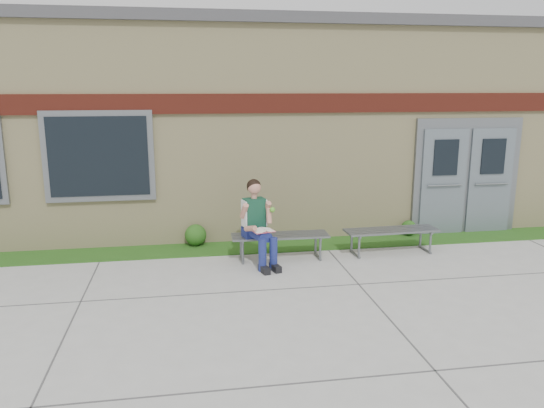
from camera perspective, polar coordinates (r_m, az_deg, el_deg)
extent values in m
plane|color=#9E9E99|center=(7.44, 3.11, -10.47)|extent=(80.00, 80.00, 0.00)
cube|color=#1B4612|center=(9.84, -0.15, -4.55)|extent=(16.00, 0.80, 0.02)
cube|color=beige|center=(12.80, -2.63, 8.51)|extent=(16.00, 6.00, 4.00)
cube|color=#3F3F42|center=(12.82, -2.72, 17.92)|extent=(16.20, 6.20, 0.20)
cube|color=maroon|center=(9.77, -0.52, 10.77)|extent=(16.00, 0.06, 0.35)
cube|color=slate|center=(9.83, -18.11, 4.90)|extent=(1.90, 0.08, 1.60)
cube|color=black|center=(9.79, -18.15, 4.86)|extent=(1.70, 0.04, 1.40)
cube|color=slate|center=(11.24, 20.12, 2.81)|extent=(2.20, 0.08, 2.30)
cube|color=slate|center=(10.98, 17.93, 2.22)|extent=(0.92, 0.06, 2.10)
cube|color=slate|center=(11.47, 22.39, 2.30)|extent=(0.92, 0.06, 2.10)
cube|color=slate|center=(9.06, 0.89, -3.40)|extent=(1.67, 0.50, 0.03)
cube|color=slate|center=(9.04, -3.26, -4.96)|extent=(0.05, 0.46, 0.38)
cube|color=slate|center=(9.26, 4.93, -4.55)|extent=(0.05, 0.46, 0.38)
cube|color=slate|center=(9.61, 12.72, -2.77)|extent=(1.68, 0.53, 0.03)
cube|color=slate|center=(9.45, 8.89, -4.30)|extent=(0.06, 0.46, 0.38)
cube|color=slate|center=(9.94, 16.23, -3.82)|extent=(0.06, 0.46, 0.38)
cube|color=navy|center=(8.93, -1.96, -2.99)|extent=(0.42, 0.34, 0.17)
cube|color=#103C2C|center=(8.82, -1.93, -0.95)|extent=(0.39, 0.30, 0.49)
sphere|color=tan|center=(8.72, -1.92, 1.77)|extent=(0.28, 0.28, 0.22)
sphere|color=black|center=(8.74, -1.98, 1.93)|extent=(0.29, 0.29, 0.24)
cylinder|color=navy|center=(8.64, -1.85, -3.38)|extent=(0.27, 0.48, 0.16)
cylinder|color=navy|center=(8.71, -0.68, -3.23)|extent=(0.27, 0.48, 0.16)
cylinder|color=navy|center=(8.50, -1.03, -5.54)|extent=(0.13, 0.13, 0.54)
cylinder|color=navy|center=(8.57, 0.15, -5.37)|extent=(0.13, 0.13, 0.54)
cube|color=black|center=(8.50, -0.83, -7.05)|extent=(0.18, 0.30, 0.11)
cube|color=black|center=(8.58, 0.36, -6.88)|extent=(0.18, 0.30, 0.11)
cylinder|color=tan|center=(8.68, -3.01, -0.76)|extent=(0.15, 0.26, 0.28)
cylinder|color=tan|center=(8.83, -0.55, -0.50)|extent=(0.15, 0.26, 0.28)
cube|color=white|center=(8.53, -0.92, -2.83)|extent=(0.38, 0.31, 0.02)
cube|color=#C94B5D|center=(8.53, -0.92, -2.91)|extent=(0.38, 0.32, 0.01)
sphere|color=#57AA2D|center=(8.70, 0.04, -0.62)|extent=(0.09, 0.09, 0.09)
sphere|color=#1B4612|center=(9.90, -8.21, -3.32)|extent=(0.40, 0.40, 0.40)
sphere|color=#1B4612|center=(10.81, 14.50, -2.50)|extent=(0.30, 0.30, 0.30)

